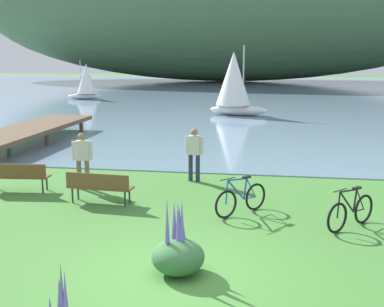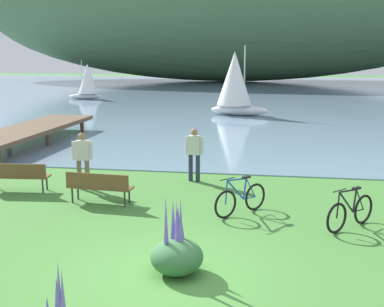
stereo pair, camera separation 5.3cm
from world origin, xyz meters
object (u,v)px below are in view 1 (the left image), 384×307
Objects in this scene: person_on_the_grass at (82,157)px; sailboat_nearest_to_shore at (234,83)px; bicycle_leaning_near_bench at (351,212)px; person_at_shoreline at (194,151)px; park_bench_near_camera at (99,185)px; park_bench_further_along at (18,175)px; bicycle_beside_path at (241,199)px; sailboat_mid_bay at (86,81)px.

sailboat_nearest_to_shore is at bearing 80.62° from person_on_the_grass.
bicycle_leaning_near_bench is 0.78× the size of person_at_shoreline.
park_bench_further_along is at bearing 164.68° from park_bench_near_camera.
bicycle_beside_path is at bearing -85.32° from sailboat_nearest_to_shore.
sailboat_mid_bay reaches higher than person_on_the_grass.
sailboat_mid_bay is at bearing 111.71° from park_bench_near_camera.
bicycle_beside_path is 20.96m from sailboat_nearest_to_shore.
sailboat_nearest_to_shore reaches higher than park_bench_near_camera.
sailboat_nearest_to_shore is at bearing 94.68° from bicycle_beside_path.
sailboat_mid_bay is at bearing 117.27° from person_at_shoreline.
sailboat_nearest_to_shore is at bearing 90.09° from person_at_shoreline.
bicycle_beside_path is at bearing -61.49° from person_at_shoreline.
person_on_the_grass is 31.53m from sailboat_mid_bay.
person_on_the_grass reaches higher than park_bench_further_along.
park_bench_near_camera is 6.49m from bicycle_leaning_near_bench.
sailboat_nearest_to_shore reaches higher than park_bench_further_along.
person_on_the_grass is 0.48× the size of sailboat_mid_bay.
sailboat_nearest_to_shore reaches higher than bicycle_leaning_near_bench.
person_at_shoreline is (-4.26, 3.72, 0.58)m from bicycle_leaning_near_bench.
sailboat_nearest_to_shore reaches higher than person_at_shoreline.
sailboat_mid_bay is (-16.13, 31.13, 1.31)m from bicycle_beside_path.
bicycle_beside_path is at bearing -19.19° from person_on_the_grass.
person_at_shoreline is (2.17, 2.81, 0.46)m from park_bench_near_camera.
park_bench_further_along is 6.72m from bicycle_beside_path.
park_bench_near_camera is 1.07× the size of person_on_the_grass.
sailboat_nearest_to_shore is at bearing 84.05° from park_bench_near_camera.
person_at_shoreline is (4.95, 2.05, 0.46)m from park_bench_further_along.
person_at_shoreline reaches higher than bicycle_leaning_near_bench.
bicycle_leaning_near_bench is at bearing -17.31° from person_on_the_grass.
park_bench_near_camera is at bearing -68.29° from sailboat_mid_bay.
park_bench_near_camera is at bearing 175.85° from bicycle_beside_path.
park_bench_near_camera is 3.86m from bicycle_beside_path.
park_bench_near_camera is 0.52× the size of sailboat_mid_bay.
sailboat_nearest_to_shore is 1.30× the size of sailboat_mid_bay.
bicycle_beside_path is 0.79× the size of person_at_shoreline.
bicycle_leaning_near_bench is 5.68m from person_at_shoreline.
bicycle_beside_path is at bearing -62.61° from sailboat_mid_bay.
park_bench_near_camera is at bearing 171.96° from bicycle_leaning_near_bench.
bicycle_leaning_near_bench is (6.43, -0.91, -0.12)m from park_bench_near_camera.
person_at_shoreline is 0.37× the size of sailboat_nearest_to_shore.
park_bench_further_along is at bearing 171.07° from bicycle_beside_path.
sailboat_mid_bay is (-9.50, 30.09, 1.19)m from park_bench_further_along.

